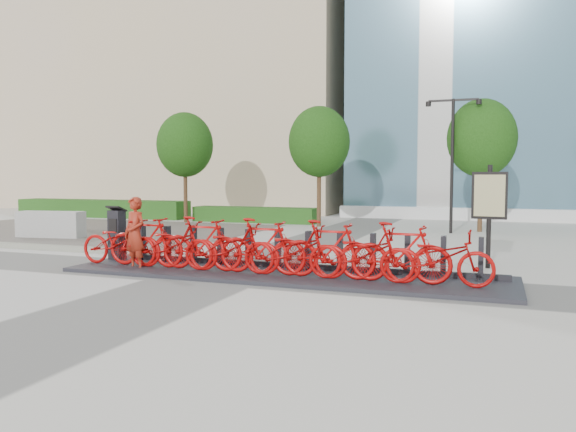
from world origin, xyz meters
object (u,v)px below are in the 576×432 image
(kiosk, at_px, (117,234))
(map_sign, at_px, (489,200))
(worker_red, at_px, (135,234))
(jersey_barrier, at_px, (51,224))
(bike_0, at_px, (119,242))

(kiosk, height_order, map_sign, map_sign)
(worker_red, height_order, jersey_barrier, worker_red)
(kiosk, distance_m, map_sign, 8.97)
(jersey_barrier, distance_m, map_sign, 14.59)
(kiosk, bearing_deg, jersey_barrier, 148.76)
(kiosk, xyz_separation_m, jersey_barrier, (-5.82, 3.97, -0.26))
(bike_0, xyz_separation_m, kiosk, (-0.60, 0.70, 0.11))
(worker_red, relative_size, map_sign, 0.70)
(worker_red, distance_m, map_sign, 8.15)
(map_sign, bearing_deg, worker_red, -150.53)
(kiosk, relative_size, worker_red, 0.80)
(bike_0, bearing_deg, kiosk, 40.77)
(map_sign, bearing_deg, kiosk, -158.38)
(kiosk, xyz_separation_m, map_sign, (8.63, 2.27, 0.87))
(worker_red, height_order, map_sign, map_sign)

